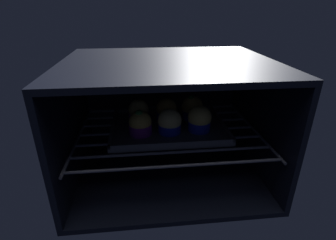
# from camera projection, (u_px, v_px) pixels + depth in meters

# --- Properties ---
(oven_cavity) EXTENTS (0.59, 0.47, 0.37)m
(oven_cavity) POSITION_uv_depth(u_px,v_px,m) (167.00, 116.00, 0.82)
(oven_cavity) COLOR black
(oven_cavity) RESTS_ON ground
(oven_rack) EXTENTS (0.55, 0.42, 0.01)m
(oven_rack) POSITION_uv_depth(u_px,v_px,m) (168.00, 131.00, 0.80)
(oven_rack) COLOR #444756
(oven_rack) RESTS_ON oven_cavity
(baking_tray) EXTENTS (0.35, 0.26, 0.02)m
(baking_tray) POSITION_uv_depth(u_px,v_px,m) (168.00, 127.00, 0.80)
(baking_tray) COLOR #4C4C51
(baking_tray) RESTS_ON oven_rack
(muffin_row0_col0) EXTENTS (0.07, 0.07, 0.08)m
(muffin_row0_col0) POSITION_uv_depth(u_px,v_px,m) (140.00, 124.00, 0.74)
(muffin_row0_col0) COLOR #7A238C
(muffin_row0_col0) RESTS_ON baking_tray
(muffin_row0_col1) EXTENTS (0.07, 0.07, 0.07)m
(muffin_row0_col1) POSITION_uv_depth(u_px,v_px,m) (170.00, 122.00, 0.74)
(muffin_row0_col1) COLOR #1928B7
(muffin_row0_col1) RESTS_ON baking_tray
(muffin_row0_col2) EXTENTS (0.07, 0.07, 0.08)m
(muffin_row0_col2) POSITION_uv_depth(u_px,v_px,m) (199.00, 119.00, 0.76)
(muffin_row0_col2) COLOR #1928B7
(muffin_row0_col2) RESTS_ON baking_tray
(muffin_row1_col0) EXTENTS (0.07, 0.07, 0.07)m
(muffin_row1_col0) POSITION_uv_depth(u_px,v_px,m) (139.00, 112.00, 0.81)
(muffin_row1_col0) COLOR #7A238C
(muffin_row1_col0) RESTS_ON baking_tray
(muffin_row1_col1) EXTENTS (0.07, 0.07, 0.07)m
(muffin_row1_col1) POSITION_uv_depth(u_px,v_px,m) (166.00, 111.00, 0.82)
(muffin_row1_col1) COLOR #1928B7
(muffin_row1_col1) RESTS_ON baking_tray
(muffin_row1_col2) EXTENTS (0.07, 0.07, 0.08)m
(muffin_row1_col2) POSITION_uv_depth(u_px,v_px,m) (192.00, 108.00, 0.84)
(muffin_row1_col2) COLOR #1928B7
(muffin_row1_col2) RESTS_ON baking_tray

